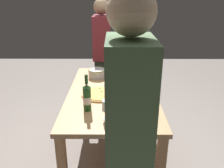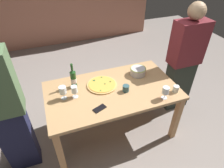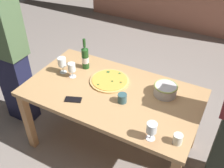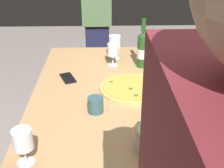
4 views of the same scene
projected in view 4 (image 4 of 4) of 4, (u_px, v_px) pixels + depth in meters
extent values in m
cube|color=tan|center=(112.00, 100.00, 1.67)|extent=(1.60, 0.90, 0.04)
cube|color=tan|center=(62.00, 95.00, 2.49)|extent=(0.07, 0.07, 0.71)
cube|color=tan|center=(157.00, 94.00, 2.51)|extent=(0.07, 0.07, 0.71)
cylinder|color=#E4AE64|center=(132.00, 88.00, 1.74)|extent=(0.38, 0.38, 0.02)
cylinder|color=gold|center=(132.00, 86.00, 1.73)|extent=(0.34, 0.34, 0.01)
cylinder|color=#426025|center=(131.00, 89.00, 1.70)|extent=(0.02, 0.02, 0.00)
cylinder|color=#3F7731|center=(157.00, 89.00, 1.70)|extent=(0.02, 0.02, 0.00)
cylinder|color=#505E25|center=(136.00, 96.00, 1.63)|extent=(0.02, 0.02, 0.00)
cylinder|color=#406E29|center=(111.00, 82.00, 1.78)|extent=(0.02, 0.02, 0.00)
cylinder|color=#3E6730|center=(148.00, 80.00, 1.80)|extent=(0.03, 0.03, 0.00)
cylinder|color=silver|center=(159.00, 138.00, 1.25)|extent=(0.20, 0.20, 0.10)
torus|color=#A3B35F|center=(160.00, 129.00, 1.23)|extent=(0.21, 0.21, 0.01)
cylinder|color=#1E4A1D|center=(142.00, 52.00, 1.99)|extent=(0.07, 0.07, 0.21)
cone|color=#1E4A1D|center=(143.00, 34.00, 1.93)|extent=(0.07, 0.07, 0.03)
cylinder|color=#1E4A1D|center=(144.00, 25.00, 1.91)|extent=(0.03, 0.03, 0.08)
cylinder|color=silver|center=(142.00, 53.00, 1.99)|extent=(0.07, 0.07, 0.06)
cylinder|color=white|center=(115.00, 58.00, 2.17)|extent=(0.07, 0.07, 0.00)
cylinder|color=white|center=(115.00, 53.00, 2.15)|extent=(0.01, 0.01, 0.08)
cylinder|color=white|center=(115.00, 42.00, 2.11)|extent=(0.08, 0.08, 0.09)
cylinder|color=maroon|center=(115.00, 46.00, 2.13)|extent=(0.07, 0.07, 0.03)
cylinder|color=white|center=(26.00, 162.00, 1.19)|extent=(0.07, 0.07, 0.00)
cylinder|color=white|center=(25.00, 155.00, 1.18)|extent=(0.01, 0.01, 0.07)
cylinder|color=white|center=(22.00, 139.00, 1.14)|extent=(0.08, 0.08, 0.08)
cylinder|color=maroon|center=(23.00, 145.00, 1.16)|extent=(0.07, 0.07, 0.02)
cylinder|color=white|center=(113.00, 65.00, 2.06)|extent=(0.07, 0.07, 0.00)
cylinder|color=white|center=(113.00, 60.00, 2.04)|extent=(0.01, 0.01, 0.07)
cylinder|color=white|center=(113.00, 50.00, 2.01)|extent=(0.07, 0.07, 0.08)
cylinder|color=maroon|center=(113.00, 53.00, 2.02)|extent=(0.06, 0.06, 0.04)
cylinder|color=#33575E|center=(96.00, 105.00, 1.51)|extent=(0.08, 0.08, 0.08)
cube|color=black|center=(68.00, 78.00, 1.86)|extent=(0.16, 0.12, 0.01)
cube|color=#1C1E3C|center=(98.00, 66.00, 2.83)|extent=(0.32, 0.20, 0.87)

